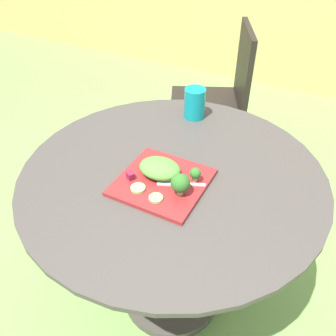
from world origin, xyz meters
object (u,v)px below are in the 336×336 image
at_px(salad_plate, 163,182).
at_px(fork, 176,184).
at_px(patio_chair, 222,91).
at_px(drinking_glass, 195,105).

distance_m(salad_plate, fork, 0.05).
height_order(patio_chair, fork, patio_chair).
bearing_deg(patio_chair, salad_plate, -79.75).
height_order(patio_chair, drinking_glass, patio_chair).
bearing_deg(fork, drinking_glass, 107.21).
bearing_deg(patio_chair, drinking_glass, -80.57).
bearing_deg(drinking_glass, salad_plate, -78.49).
height_order(drinking_glass, fork, drinking_glass).
bearing_deg(fork, patio_chair, 102.50).
bearing_deg(salad_plate, patio_chair, 100.25).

